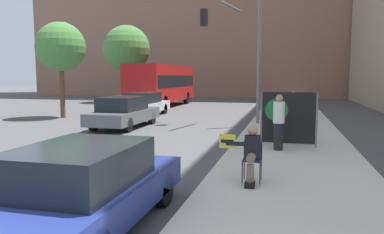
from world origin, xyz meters
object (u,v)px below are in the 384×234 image
object	(u,v)px
city_bus_on_road	(162,83)
street_tree_near_curb	(61,47)
jogger_on_sidewalk	(279,122)
pedestrian_behind	(293,117)
traffic_light_pole	(238,41)
seated_protester	(251,152)
parked_car_curbside	(84,188)
car_on_road_nearest	(124,112)
car_on_road_midblock	(144,104)
protest_banner	(288,118)
street_tree_midblock	(127,49)

from	to	relation	value
city_bus_on_road	street_tree_near_curb	size ratio (longest dim) A/B	1.83
jogger_on_sidewalk	city_bus_on_road	bearing A→B (deg)	-21.94
pedestrian_behind	traffic_light_pole	xyz separation A→B (m)	(-2.58, 5.21, 3.07)
seated_protester	parked_car_curbside	bearing A→B (deg)	-142.51
car_on_road_nearest	car_on_road_midblock	distance (m)	5.27
car_on_road_midblock	city_bus_on_road	xyz separation A→B (m)	(-1.25, 7.18, 1.15)
traffic_light_pole	street_tree_near_curb	size ratio (longest dim) A/B	1.07
jogger_on_sidewalk	city_bus_on_road	world-z (taller)	city_bus_on_road
car_on_road_nearest	protest_banner	bearing A→B (deg)	-27.28
seated_protester	parked_car_curbside	world-z (taller)	seated_protester
seated_protester	jogger_on_sidewalk	distance (m)	3.77
pedestrian_behind	city_bus_on_road	bearing A→B (deg)	126.09
parked_car_curbside	street_tree_midblock	distance (m)	29.95
protest_banner	traffic_light_pole	world-z (taller)	traffic_light_pole
street_tree_near_curb	pedestrian_behind	bearing A→B (deg)	-25.44
parked_car_curbside	car_on_road_midblock	xyz separation A→B (m)	(-5.46, 16.28, 0.03)
street_tree_near_curb	protest_banner	bearing A→B (deg)	-28.44
seated_protester	car_on_road_nearest	size ratio (longest dim) A/B	0.26
car_on_road_nearest	car_on_road_midblock	xyz separation A→B (m)	(-1.03, 5.16, -0.01)
protest_banner	car_on_road_midblock	world-z (taller)	protest_banner
pedestrian_behind	traffic_light_pole	distance (m)	6.57
street_tree_near_curb	street_tree_midblock	world-z (taller)	street_tree_midblock
traffic_light_pole	street_tree_midblock	distance (m)	18.60
street_tree_near_curb	street_tree_midblock	xyz separation A→B (m)	(-1.81, 13.18, 0.86)
car_on_road_nearest	street_tree_near_curb	distance (m)	6.92
jogger_on_sidewalk	car_on_road_nearest	world-z (taller)	jogger_on_sidewalk
jogger_on_sidewalk	car_on_road_nearest	xyz separation A→B (m)	(-7.20, 4.56, -0.29)
seated_protester	street_tree_near_curb	distance (m)	16.80
street_tree_midblock	seated_protester	bearing A→B (deg)	-60.68
street_tree_near_curb	jogger_on_sidewalk	bearing A→B (deg)	-31.40
protest_banner	city_bus_on_road	world-z (taller)	city_bus_on_road
jogger_on_sidewalk	pedestrian_behind	size ratio (longest dim) A/B	0.98
jogger_on_sidewalk	protest_banner	distance (m)	0.76
protest_banner	car_on_road_nearest	xyz separation A→B (m)	(-7.47, 3.85, -0.35)
street_tree_near_curb	car_on_road_nearest	bearing A→B (deg)	-30.05
seated_protester	city_bus_on_road	distance (m)	22.54
seated_protester	car_on_road_nearest	world-z (taller)	car_on_road_nearest
parked_car_curbside	protest_banner	bearing A→B (deg)	67.25
pedestrian_behind	protest_banner	world-z (taller)	protest_banner
car_on_road_nearest	street_tree_near_curb	world-z (taller)	street_tree_near_curb
protest_banner	street_tree_midblock	distance (m)	25.07
pedestrian_behind	car_on_road_midblock	xyz separation A→B (m)	(-8.67, 8.25, -0.32)
jogger_on_sidewalk	street_tree_near_curb	distance (m)	14.90
car_on_road_nearest	city_bus_on_road	bearing A→B (deg)	100.50
city_bus_on_road	car_on_road_nearest	bearing A→B (deg)	-79.50
car_on_road_midblock	city_bus_on_road	bearing A→B (deg)	99.90
traffic_light_pole	street_tree_midblock	world-z (taller)	street_tree_midblock
traffic_light_pole	city_bus_on_road	xyz separation A→B (m)	(-7.34, 10.23, -2.24)
pedestrian_behind	traffic_light_pole	world-z (taller)	traffic_light_pole
car_on_road_midblock	city_bus_on_road	distance (m)	7.38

